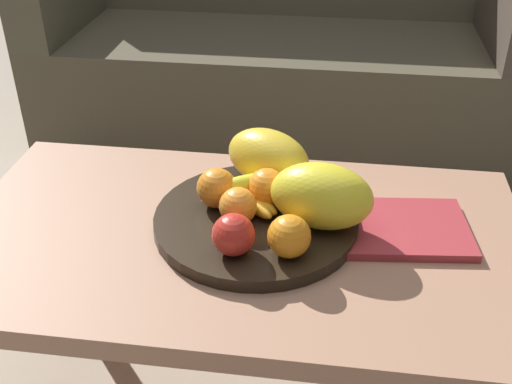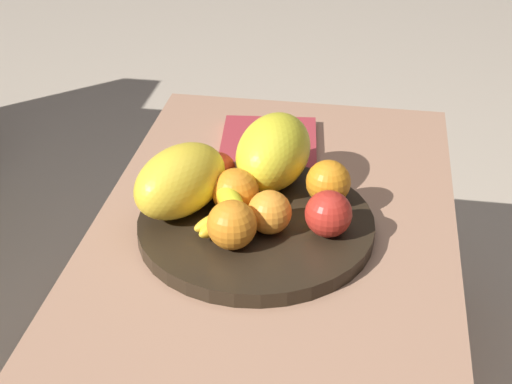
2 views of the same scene
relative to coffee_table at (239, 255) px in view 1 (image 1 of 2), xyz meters
name	(u,v)px [view 1 (image 1 of 2)]	position (x,y,z in m)	size (l,w,h in m)	color
coffee_table	(239,255)	(0.00, 0.00, 0.00)	(1.04, 0.58, 0.44)	tan
couch	(279,53)	(-0.07, 1.33, -0.08)	(1.70, 0.70, 0.90)	#4E4835
fruit_bowl	(256,221)	(0.03, 0.03, 0.06)	(0.37, 0.37, 0.03)	black
melon_large_front	(322,196)	(0.15, 0.02, 0.13)	(0.18, 0.12, 0.12)	yellow
melon_smaller_beside	(268,157)	(0.04, 0.15, 0.13)	(0.18, 0.11, 0.11)	yellow
orange_front	(217,188)	(-0.05, 0.05, 0.11)	(0.07, 0.07, 0.07)	orange
orange_left	(241,205)	(0.00, 0.00, 0.11)	(0.07, 0.07, 0.07)	orange
orange_right	(267,188)	(0.04, 0.06, 0.11)	(0.08, 0.08, 0.08)	orange
orange_back	(289,236)	(0.10, -0.08, 0.11)	(0.07, 0.07, 0.07)	orange
apple_front	(308,182)	(0.12, 0.10, 0.11)	(0.06, 0.06, 0.06)	red
apple_left	(233,235)	(0.01, -0.09, 0.11)	(0.07, 0.07, 0.07)	red
banana_bunch	(248,193)	(0.01, 0.06, 0.10)	(0.15, 0.13, 0.06)	yellow
magazine	(399,228)	(0.29, 0.04, 0.06)	(0.25, 0.18, 0.02)	#AD343A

